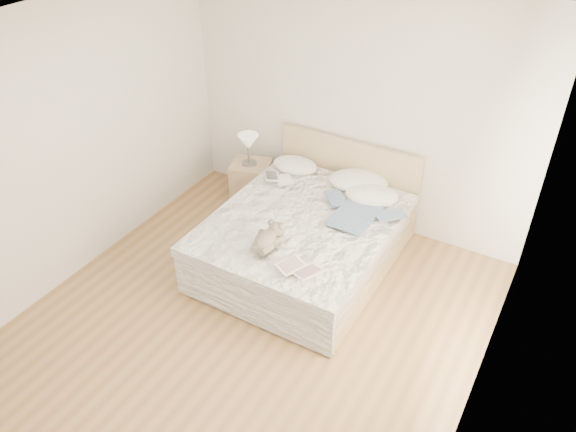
% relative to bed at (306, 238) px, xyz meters
% --- Properties ---
extents(floor, '(4.00, 4.50, 0.00)m').
position_rel_bed_xyz_m(floor, '(0.00, -1.19, -0.31)').
color(floor, brown).
rests_on(floor, ground).
extents(ceiling, '(4.00, 4.50, 0.00)m').
position_rel_bed_xyz_m(ceiling, '(0.00, -1.19, 2.39)').
color(ceiling, white).
rests_on(ceiling, ground).
extents(wall_back, '(4.00, 0.02, 2.70)m').
position_rel_bed_xyz_m(wall_back, '(0.00, 1.06, 1.04)').
color(wall_back, beige).
rests_on(wall_back, ground).
extents(wall_left, '(0.02, 4.50, 2.70)m').
position_rel_bed_xyz_m(wall_left, '(-2.00, -1.19, 1.04)').
color(wall_left, beige).
rests_on(wall_left, ground).
extents(wall_right, '(0.02, 4.50, 2.70)m').
position_rel_bed_xyz_m(wall_right, '(2.00, -1.19, 1.04)').
color(wall_right, beige).
rests_on(wall_right, ground).
extents(window, '(0.02, 1.30, 1.10)m').
position_rel_bed_xyz_m(window, '(1.99, -0.89, 1.14)').
color(window, white).
rests_on(window, wall_right).
extents(bed, '(1.72, 2.14, 1.00)m').
position_rel_bed_xyz_m(bed, '(0.00, 0.00, 0.00)').
color(bed, tan).
rests_on(bed, floor).
extents(nightstand, '(0.55, 0.52, 0.56)m').
position_rel_bed_xyz_m(nightstand, '(-1.11, 0.65, -0.03)').
color(nightstand, '#A1855F').
rests_on(nightstand, floor).
extents(table_lamp, '(0.31, 0.31, 0.38)m').
position_rel_bed_xyz_m(table_lamp, '(-1.12, 0.64, 0.53)').
color(table_lamp, '#4E4943').
rests_on(table_lamp, nightstand).
extents(pillow_left, '(0.56, 0.42, 0.16)m').
position_rel_bed_xyz_m(pillow_left, '(-0.57, 0.76, 0.33)').
color(pillow_left, white).
rests_on(pillow_left, bed).
extents(pillow_middle, '(0.75, 0.62, 0.19)m').
position_rel_bed_xyz_m(pillow_middle, '(0.21, 0.80, 0.33)').
color(pillow_middle, white).
rests_on(pillow_middle, bed).
extents(pillow_right, '(0.65, 0.53, 0.17)m').
position_rel_bed_xyz_m(pillow_right, '(0.45, 0.61, 0.33)').
color(pillow_right, white).
rests_on(pillow_right, bed).
extents(blouse, '(0.64, 0.68, 0.02)m').
position_rel_bed_xyz_m(blouse, '(0.45, 0.19, 0.32)').
color(blouse, '#3F5576').
rests_on(blouse, bed).
extents(photo_book, '(0.40, 0.39, 0.03)m').
position_rel_bed_xyz_m(photo_book, '(-0.60, 0.42, 0.32)').
color(photo_book, white).
rests_on(photo_book, bed).
extents(childrens_book, '(0.43, 0.37, 0.02)m').
position_rel_bed_xyz_m(childrens_book, '(0.37, -0.82, 0.32)').
color(childrens_book, '#FEF2CE').
rests_on(childrens_book, bed).
extents(teddy_bear, '(0.27, 0.36, 0.19)m').
position_rel_bed_xyz_m(teddy_bear, '(-0.06, -0.70, 0.34)').
color(teddy_bear, '#685E4E').
rests_on(teddy_bear, bed).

